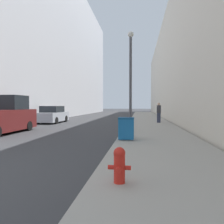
% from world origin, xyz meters
% --- Properties ---
extents(sidewalk_right, '(3.93, 60.00, 0.14)m').
position_xyz_m(sidewalk_right, '(6.14, 18.00, 0.07)').
color(sidewalk_right, '#9E998E').
rests_on(sidewalk_right, ground).
extents(building_left_glass, '(12.00, 60.00, 21.68)m').
position_xyz_m(building_left_glass, '(-10.83, 26.00, 10.84)').
color(building_left_glass, '#BCBCC1').
rests_on(building_left_glass, ground).
extents(building_right_stone, '(12.00, 60.00, 12.89)m').
position_xyz_m(building_right_stone, '(14.20, 26.00, 6.44)').
color(building_right_stone, beige).
rests_on(building_right_stone, ground).
extents(fire_hydrant, '(0.47, 0.36, 0.73)m').
position_xyz_m(fire_hydrant, '(4.84, 0.98, 0.52)').
color(fire_hydrant, red).
rests_on(fire_hydrant, sidewalk_right).
extents(trash_bin, '(0.71, 0.64, 1.02)m').
position_xyz_m(trash_bin, '(4.64, 6.59, 0.66)').
color(trash_bin, '#19609E').
rests_on(trash_bin, sidewalk_right).
extents(lamppost, '(0.37, 0.37, 6.17)m').
position_xyz_m(lamppost, '(4.66, 10.36, 3.41)').
color(lamppost, '#4C4C51').
rests_on(lamppost, sidewalk_right).
extents(pickup_truck, '(2.12, 5.37, 2.34)m').
position_xyz_m(pickup_truck, '(-3.09, 8.86, 0.98)').
color(pickup_truck, '#561919').
rests_on(pickup_truck, ground).
extents(parked_sedan_near, '(1.96, 4.38, 1.63)m').
position_xyz_m(parked_sedan_near, '(-3.20, 16.90, 0.75)').
color(parked_sedan_near, '#A3A8B2').
rests_on(parked_sedan_near, ground).
extents(pedestrian_on_sidewalk, '(0.36, 0.24, 1.80)m').
position_xyz_m(pedestrian_on_sidewalk, '(6.95, 16.69, 1.04)').
color(pedestrian_on_sidewalk, '#2D3347').
rests_on(pedestrian_on_sidewalk, sidewalk_right).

